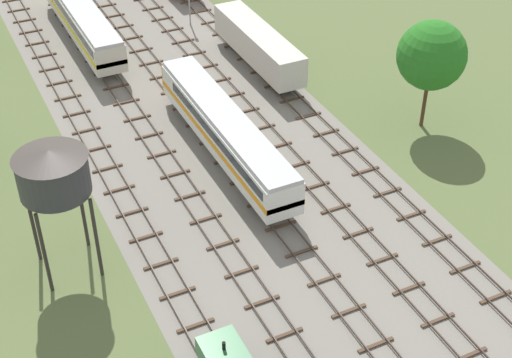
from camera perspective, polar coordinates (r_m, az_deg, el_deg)
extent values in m
plane|color=#5B6B3D|center=(71.56, -7.26, 7.82)|extent=(480.00, 480.00, 0.00)
cube|color=gray|center=(71.56, -7.26, 7.82)|extent=(21.76, 176.00, 0.01)
cube|color=#47382D|center=(70.36, -14.94, 6.49)|extent=(0.07, 126.00, 0.15)
cube|color=#47382D|center=(70.57, -13.82, 6.78)|extent=(0.07, 126.00, 0.15)
cube|color=brown|center=(46.07, -4.59, -10.99)|extent=(2.40, 0.22, 0.14)
cube|color=brown|center=(48.04, -5.96, -8.60)|extent=(2.40, 0.22, 0.14)
cube|color=brown|center=(50.13, -7.20, -6.40)|extent=(2.40, 0.22, 0.14)
cube|color=brown|center=(52.29, -8.33, -4.37)|extent=(2.40, 0.22, 0.14)
cube|color=brown|center=(54.54, -9.36, -2.50)|extent=(2.40, 0.22, 0.14)
cube|color=brown|center=(56.86, -10.31, -0.79)|extent=(2.40, 0.22, 0.14)
cube|color=brown|center=(59.24, -11.18, 0.79)|extent=(2.40, 0.22, 0.14)
cube|color=brown|center=(61.67, -11.98, 2.25)|extent=(2.40, 0.22, 0.14)
cube|color=brown|center=(64.15, -12.73, 3.59)|extent=(2.40, 0.22, 0.14)
cube|color=brown|center=(66.68, -13.42, 4.84)|extent=(2.40, 0.22, 0.14)
cube|color=brown|center=(69.24, -14.06, 5.99)|extent=(2.40, 0.22, 0.14)
cube|color=brown|center=(71.84, -14.66, 7.06)|extent=(2.40, 0.22, 0.14)
cube|color=brown|center=(74.46, -15.22, 8.05)|extent=(2.40, 0.22, 0.14)
cube|color=brown|center=(77.12, -15.74, 8.97)|extent=(2.40, 0.22, 0.14)
cube|color=brown|center=(79.79, -16.23, 9.83)|extent=(2.40, 0.22, 0.14)
cube|color=brown|center=(82.49, -16.69, 10.64)|extent=(2.40, 0.22, 0.14)
cube|color=brown|center=(85.21, -17.12, 11.39)|extent=(2.40, 0.22, 0.14)
cube|color=brown|center=(87.95, -17.53, 12.10)|extent=(2.40, 0.22, 0.14)
cube|color=brown|center=(90.71, -17.92, 12.76)|extent=(2.40, 0.22, 0.14)
cube|color=#47382D|center=(71.10, -11.48, 7.36)|extent=(0.07, 126.00, 0.15)
cube|color=#47382D|center=(71.40, -10.37, 7.63)|extent=(0.07, 126.00, 0.15)
cube|color=brown|center=(45.45, 2.17, -11.73)|extent=(2.40, 0.22, 0.14)
cube|color=brown|center=(47.26, 0.46, -9.30)|extent=(2.40, 0.22, 0.14)
cube|color=brown|center=(49.19, -1.10, -7.05)|extent=(2.40, 0.22, 0.14)
cube|color=brown|center=(51.22, -2.53, -4.96)|extent=(2.40, 0.22, 0.14)
cube|color=brown|center=(53.35, -3.83, -3.04)|extent=(2.40, 0.22, 0.14)
cube|color=brown|center=(55.55, -5.03, -1.27)|extent=(2.40, 0.22, 0.14)
cube|color=brown|center=(57.83, -6.14, 0.37)|extent=(2.40, 0.22, 0.14)
cube|color=brown|center=(60.17, -7.16, 1.88)|extent=(2.40, 0.22, 0.14)
cube|color=brown|center=(62.57, -8.10, 3.27)|extent=(2.40, 0.22, 0.14)
cube|color=brown|center=(65.02, -8.98, 4.56)|extent=(2.40, 0.22, 0.14)
cube|color=brown|center=(67.51, -9.79, 5.76)|extent=(2.40, 0.22, 0.14)
cube|color=brown|center=(70.04, -10.55, 6.87)|extent=(2.40, 0.22, 0.14)
cube|color=brown|center=(72.61, -11.26, 7.90)|extent=(2.40, 0.22, 0.14)
cube|color=brown|center=(75.21, -11.93, 8.85)|extent=(2.40, 0.22, 0.14)
cube|color=brown|center=(77.83, -12.55, 9.75)|extent=(2.40, 0.22, 0.14)
cube|color=brown|center=(80.49, -13.13, 10.58)|extent=(2.40, 0.22, 0.14)
cube|color=brown|center=(83.17, -13.68, 11.36)|extent=(2.40, 0.22, 0.14)
cube|color=brown|center=(85.86, -14.20, 12.09)|extent=(2.40, 0.22, 0.14)
cube|color=brown|center=(88.58, -14.69, 12.77)|extent=(2.40, 0.22, 0.14)
cube|color=#47382D|center=(72.11, -8.09, 8.18)|extent=(0.07, 126.00, 0.15)
cube|color=#47382D|center=(72.49, -7.01, 8.43)|extent=(0.07, 126.00, 0.15)
cube|color=brown|center=(45.45, 9.05, -12.30)|extent=(2.40, 0.22, 0.14)
cube|color=brown|center=(47.07, 7.03, -9.89)|extent=(2.40, 0.22, 0.14)
cube|color=brown|center=(48.83, 5.18, -7.63)|extent=(2.40, 0.22, 0.14)
cube|color=brown|center=(50.70, 3.47, -5.53)|extent=(2.40, 0.22, 0.14)
cube|color=brown|center=(52.67, 1.90, -3.57)|extent=(2.40, 0.22, 0.14)
cube|color=brown|center=(54.74, 0.45, -1.76)|extent=(2.40, 0.22, 0.14)
cube|color=brown|center=(56.90, -0.88, -0.08)|extent=(2.40, 0.22, 0.14)
cube|color=brown|center=(59.12, -2.12, 1.47)|extent=(2.40, 0.22, 0.14)
cube|color=brown|center=(61.41, -3.27, 2.91)|extent=(2.40, 0.22, 0.14)
cube|color=brown|center=(63.76, -4.34, 4.25)|extent=(2.40, 0.22, 0.14)
cube|color=brown|center=(66.17, -5.33, 5.48)|extent=(2.40, 0.22, 0.14)
cube|color=brown|center=(68.62, -6.26, 6.63)|extent=(2.40, 0.22, 0.14)
cube|color=brown|center=(71.11, -7.13, 7.70)|extent=(2.40, 0.22, 0.14)
cube|color=brown|center=(73.64, -7.94, 8.69)|extent=(2.40, 0.22, 0.14)
cube|color=brown|center=(76.20, -8.70, 9.61)|extent=(2.40, 0.22, 0.14)
cube|color=brown|center=(78.80, -9.41, 10.48)|extent=(2.40, 0.22, 0.14)
cube|color=brown|center=(81.42, -10.09, 11.28)|extent=(2.40, 0.22, 0.14)
cube|color=brown|center=(84.07, -10.72, 12.04)|extent=(2.40, 0.22, 0.14)
cube|color=brown|center=(86.74, -11.32, 12.74)|extent=(2.40, 0.22, 0.14)
cube|color=#47382D|center=(73.38, -4.79, 8.94)|extent=(0.07, 126.00, 0.15)
cube|color=#47382D|center=(73.84, -3.74, 9.18)|extent=(0.07, 126.00, 0.15)
cube|color=brown|center=(46.09, 15.87, -12.71)|extent=(2.40, 0.22, 0.14)
cube|color=brown|center=(47.50, 13.59, -10.35)|extent=(2.40, 0.22, 0.14)
cube|color=brown|center=(49.05, 11.49, -8.13)|extent=(2.40, 0.22, 0.14)
cube|color=brown|center=(50.74, 9.54, -6.03)|extent=(2.40, 0.22, 0.14)
cube|color=brown|center=(52.54, 7.73, -4.07)|extent=(2.40, 0.22, 0.14)
cube|color=brown|center=(54.45, 6.05, -2.24)|extent=(2.40, 0.22, 0.14)
cube|color=brown|center=(56.45, 4.50, -0.54)|extent=(2.40, 0.22, 0.14)
cube|color=brown|center=(58.54, 3.05, 1.05)|extent=(2.40, 0.22, 0.14)
cube|color=brown|center=(60.71, 1.71, 2.52)|extent=(2.40, 0.22, 0.14)
cube|color=brown|center=(62.94, 0.45, 3.89)|extent=(2.40, 0.22, 0.14)
cube|color=brown|center=(65.24, -0.72, 5.17)|extent=(2.40, 0.22, 0.14)
cube|color=brown|center=(67.59, -1.81, 6.35)|extent=(2.40, 0.22, 0.14)
cube|color=brown|center=(69.99, -2.84, 7.45)|extent=(2.40, 0.22, 0.14)
cube|color=brown|center=(72.43, -3.80, 8.48)|extent=(2.40, 0.22, 0.14)
cube|color=brown|center=(74.92, -4.70, 9.43)|extent=(2.40, 0.22, 0.14)
cube|color=brown|center=(77.44, -5.55, 10.32)|extent=(2.40, 0.22, 0.14)
cube|color=brown|center=(79.99, -6.35, 11.16)|extent=(2.40, 0.22, 0.14)
cube|color=brown|center=(82.58, -7.10, 11.94)|extent=(2.40, 0.22, 0.14)
cube|color=brown|center=(85.19, -7.81, 12.67)|extent=(2.40, 0.22, 0.14)
cube|color=#47382D|center=(74.88, -1.59, 9.65)|extent=(0.07, 126.00, 0.15)
cube|color=#47382D|center=(75.42, -0.59, 9.87)|extent=(0.07, 126.00, 0.15)
cube|color=brown|center=(49.86, 17.68, -8.52)|extent=(2.40, 0.22, 0.14)
cube|color=brown|center=(51.34, 15.54, -6.47)|extent=(2.40, 0.22, 0.14)
cube|color=brown|center=(52.95, 13.53, -4.53)|extent=(2.40, 0.22, 0.14)
cube|color=brown|center=(54.68, 11.66, -2.71)|extent=(2.40, 0.22, 0.14)
cube|color=brown|center=(56.52, 9.92, -0.99)|extent=(2.40, 0.22, 0.14)
cube|color=brown|center=(58.45, 8.28, 0.61)|extent=(2.40, 0.22, 0.14)
cube|color=brown|center=(60.47, 6.76, 2.11)|extent=(2.40, 0.22, 0.14)
cube|color=brown|center=(62.57, 5.33, 3.50)|extent=(2.40, 0.22, 0.14)
cube|color=brown|center=(64.74, 3.99, 4.81)|extent=(2.40, 0.22, 0.14)
cube|color=brown|center=(66.97, 2.74, 6.02)|extent=(2.40, 0.22, 0.14)
cube|color=brown|center=(69.27, 1.56, 7.15)|extent=(2.40, 0.22, 0.14)
cube|color=brown|center=(71.61, 0.45, 8.21)|extent=(2.40, 0.22, 0.14)
cube|color=brown|center=(74.00, -0.59, 9.20)|extent=(2.40, 0.22, 0.14)
cube|color=brown|center=(76.44, -1.57, 10.12)|extent=(2.40, 0.22, 0.14)
cube|color=brown|center=(78.91, -2.50, 10.98)|extent=(2.40, 0.22, 0.14)
cube|color=brown|center=(81.42, -3.37, 11.79)|extent=(2.40, 0.22, 0.14)
cube|color=brown|center=(83.96, -4.20, 12.54)|extent=(2.40, 0.22, 0.14)
cube|color=brown|center=(86.53, -4.98, 13.25)|extent=(2.40, 0.22, 0.14)
cylinder|color=black|center=(41.37, -2.45, -12.50)|extent=(0.20, 0.20, 0.50)
cylinder|color=black|center=(43.50, -1.89, -13.28)|extent=(0.14, 0.90, 0.90)
cube|color=white|center=(58.08, -2.32, 3.57)|extent=(2.90, 20.00, 2.60)
cube|color=orange|center=(58.22, -2.31, 3.35)|extent=(2.96, 20.00, 0.44)
cube|color=black|center=(56.96, -1.92, 3.63)|extent=(2.96, 16.80, 0.70)
cube|color=#B7B7BC|center=(57.29, -2.35, 4.81)|extent=(2.67, 20.00, 0.36)
cube|color=orange|center=(66.39, -5.95, 7.77)|extent=(2.67, 0.50, 2.34)
cylinder|color=black|center=(63.58, -5.12, 4.78)|extent=(0.13, 0.84, 0.84)
cylinder|color=black|center=(64.01, -3.93, 5.08)|extent=(0.13, 0.84, 0.84)
cylinder|color=black|center=(65.03, -5.71, 5.52)|extent=(0.13, 0.84, 0.84)
cylinder|color=black|center=(65.46, -4.54, 5.81)|extent=(0.13, 0.84, 0.84)
cube|color=black|center=(64.51, -4.83, 5.30)|extent=(1.68, 2.20, 0.24)
cylinder|color=black|center=(53.02, 0.50, -2.35)|extent=(0.13, 0.84, 0.84)
cylinder|color=black|center=(53.53, 1.88, -1.93)|extent=(0.13, 0.84, 0.84)
cylinder|color=black|center=(54.29, -0.34, -1.28)|extent=(0.13, 0.84, 0.84)
cylinder|color=black|center=(54.79, 1.01, -0.88)|extent=(0.13, 0.84, 0.84)
cube|color=black|center=(53.90, 0.76, -1.60)|extent=(1.68, 2.20, 0.24)
cube|color=beige|center=(71.15, 0.17, 10.20)|extent=(2.80, 14.00, 2.80)
cube|color=black|center=(71.78, 1.21, 10.32)|extent=(0.08, 2.80, 2.24)
cylinder|color=black|center=(74.81, -1.65, 10.03)|extent=(0.13, 0.80, 0.80)
cylinder|color=black|center=(75.34, -0.65, 10.25)|extent=(0.13, 0.80, 0.80)
cylinder|color=black|center=(76.29, -2.23, 10.57)|extent=(0.13, 0.80, 0.80)
cylinder|color=black|center=(76.81, -1.23, 10.78)|extent=(0.13, 0.80, 0.80)
cube|color=black|center=(75.81, -1.44, 10.41)|extent=(1.68, 2.20, 0.24)
cylinder|color=black|center=(67.24, 1.74, 6.79)|extent=(0.13, 0.80, 0.80)
cylinder|color=black|center=(67.84, 2.83, 7.05)|extent=(0.13, 0.80, 0.80)
cylinder|color=black|center=(68.63, 1.05, 7.46)|extent=(0.13, 0.80, 0.80)
cylinder|color=black|center=(69.22, 2.12, 7.71)|extent=(0.13, 0.80, 0.80)
cube|color=black|center=(68.23, 1.93, 7.25)|extent=(1.68, 2.20, 0.24)
cube|color=beige|center=(78.07, -13.06, 11.69)|extent=(2.90, 20.00, 2.60)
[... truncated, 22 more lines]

